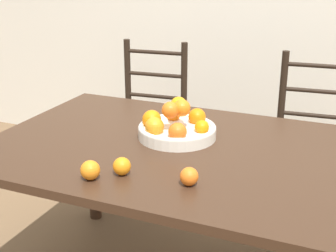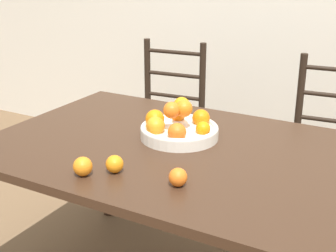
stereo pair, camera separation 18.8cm
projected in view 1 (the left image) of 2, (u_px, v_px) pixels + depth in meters
dining_table at (177, 166)px, 1.94m from camera, size 1.55×1.05×0.74m
fruit_bowl at (176, 127)px, 1.98m from camera, size 0.33×0.33×0.17m
orange_loose_0 at (189, 176)px, 1.57m from camera, size 0.06×0.06×0.06m
orange_loose_1 at (122, 166)px, 1.65m from camera, size 0.06×0.06×0.06m
orange_loose_2 at (90, 170)px, 1.61m from camera, size 0.07×0.07×0.07m
chair_left at (149, 124)px, 2.94m from camera, size 0.45×0.44×0.97m
chair_right at (312, 148)px, 2.58m from camera, size 0.45×0.44×0.97m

